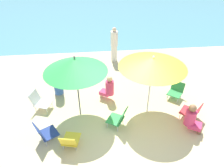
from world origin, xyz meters
TOP-DOWN VIEW (x-y plane):
  - ground_plane at (0.00, 0.00)m, footprint 40.00×40.00m
  - sea_water at (0.00, 13.60)m, footprint 40.00×16.00m
  - umbrella_yellow at (0.60, 0.91)m, footprint 1.97×1.97m
  - umbrella_green at (-1.59, 1.00)m, footprint 1.83×1.83m
  - beach_chair_a at (1.79, 1.57)m, footprint 0.68×0.69m
  - beach_chair_b at (-1.82, -0.32)m, footprint 0.56×0.66m
  - beach_chair_c at (1.90, 0.43)m, footprint 0.75×0.74m
  - beach_chair_d at (-2.52, -0.03)m, footprint 0.71×0.69m
  - beach_chair_e at (-0.43, 0.31)m, footprint 0.70×0.69m
  - beach_chair_f at (-2.91, 1.42)m, footprint 0.70×0.61m
  - person_a at (-2.34, 2.00)m, footprint 0.38×0.54m
  - person_b at (-0.09, 4.56)m, footprint 0.32×0.32m
  - person_c at (-0.61, 1.68)m, footprint 0.52×0.46m
  - person_d at (1.64, -0.05)m, footprint 0.54×0.47m

SIDE VIEW (x-z plane):
  - ground_plane at x=0.00m, z-range 0.00..0.00m
  - sea_water at x=0.00m, z-range 0.00..0.01m
  - beach_chair_b at x=-1.82m, z-range -0.01..0.56m
  - beach_chair_a at x=1.79m, z-range 0.01..0.56m
  - beach_chair_c at x=1.90m, z-range 0.01..0.58m
  - beach_chair_f at x=-2.91m, z-range 0.00..0.64m
  - beach_chair_d at x=-2.52m, z-range 0.01..0.67m
  - beach_chair_e at x=-0.43m, z-range 0.01..0.71m
  - person_a at x=-2.34m, z-range -0.01..0.85m
  - person_d at x=1.64m, z-range 0.00..0.95m
  - person_c at x=-0.61m, z-range 0.00..0.96m
  - person_b at x=-0.09m, z-range 0.00..1.61m
  - umbrella_green at x=-1.59m, z-range 0.78..2.87m
  - umbrella_yellow at x=0.60m, z-range 0.81..2.85m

